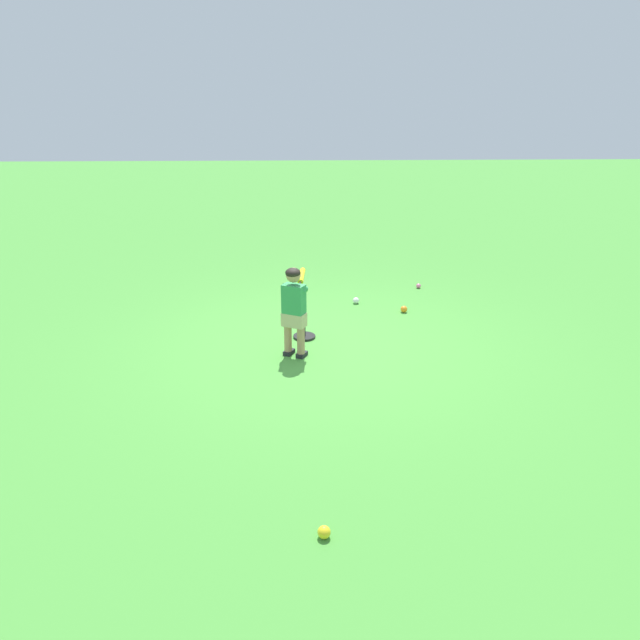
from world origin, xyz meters
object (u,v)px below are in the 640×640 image
Objects in this scene: play_ball_midfield at (356,301)px; play_ball_far_right at (418,286)px; child_batter at (295,303)px; batting_tee at (304,330)px; play_ball_center_lawn at (404,309)px; play_ball_far_left at (324,532)px.

play_ball_far_right is at bearing 123.65° from play_ball_midfield.
child_batter is 1.74× the size of batting_tee.
play_ball_midfield is at bearing 154.06° from child_batter.
batting_tee reaches higher than play_ball_midfield.
child_batter is 2.16m from play_ball_center_lawn.
play_ball_midfield is 0.15× the size of batting_tee.
play_ball_far_left is at bearing -7.59° from play_ball_midfield.
batting_tee is at bearing 168.07° from child_batter.
child_batter reaches higher than play_ball_far_right.
play_ball_far_right is at bearing 163.21° from play_ball_far_left.
play_ball_far_right is 0.80× the size of play_ball_midfield.
play_ball_far_left reaches higher than play_ball_midfield.
batting_tee is at bearing -30.96° from play_ball_midfield.
play_ball_midfield is at bearing 172.41° from play_ball_far_left.
play_ball_midfield is (0.70, -1.05, 0.01)m from play_ball_far_right.
play_ball_far_right is 0.79× the size of play_ball_far_left.
batting_tee reaches higher than play_ball_far_left.
batting_tee is (-3.70, -0.10, 0.06)m from play_ball_far_left.
play_ball_far_right is at bearing 142.43° from child_batter.
play_ball_far_left is 0.15× the size of batting_tee.
play_ball_midfield is (-0.40, -0.64, -0.00)m from play_ball_center_lawn.
child_batter is at bearing -176.09° from play_ball_far_left.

